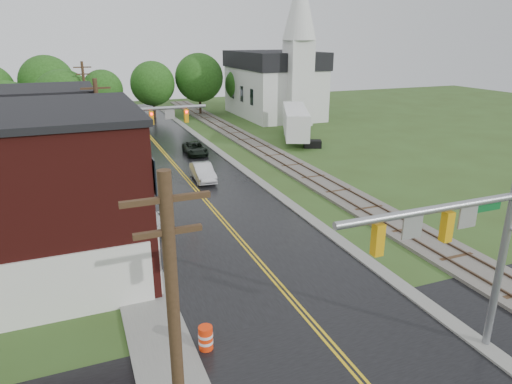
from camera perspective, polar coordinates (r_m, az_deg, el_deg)
main_road at (r=41.03m, az=-9.34°, el=2.41°), size 10.00×90.00×0.02m
cross_road at (r=17.62m, az=13.41°, el=-22.26°), size 60.00×9.00×0.02m
curb_right at (r=47.04m, az=-4.29°, el=4.73°), size 0.80×70.00×0.12m
sidewalk_left at (r=35.48m, az=-17.29°, el=-0.84°), size 2.40×50.00×0.12m
yellow_house at (r=35.59m, az=-25.64°, el=3.59°), size 8.00×7.00×6.40m
darkred_building at (r=44.52m, az=-23.67°, el=5.29°), size 7.00×6.00×4.40m
church at (r=68.61m, az=2.63°, el=14.16°), size 10.40×18.40×20.00m
railroad at (r=48.55m, az=0.90°, el=5.36°), size 3.20×80.00×0.30m
traffic_signal_near at (r=17.06m, az=24.34°, el=-5.22°), size 7.34×0.30×7.20m
traffic_signal_far at (r=36.42m, az=-14.05°, el=8.08°), size 7.34×0.43×7.20m
utility_pole_a at (r=10.95m, az=-9.93°, el=-19.34°), size 1.80×0.28×9.00m
utility_pole_b at (r=31.28m, az=-18.70°, el=5.46°), size 1.80×0.28×9.00m
utility_pole_c at (r=52.97m, az=-20.43°, el=10.42°), size 1.80×0.28×9.00m
tree_left_c at (r=49.22m, az=-28.46°, el=8.53°), size 6.00×6.00×7.65m
tree_left_e at (r=54.82m, az=-22.69°, el=10.50°), size 6.40×6.40×8.16m
suv_dark at (r=47.07m, az=-7.63°, el=5.40°), size 2.22×4.49×1.22m
sedan_silver at (r=38.32m, az=-6.67°, el=2.47°), size 1.72×4.38×1.42m
pickup_white at (r=30.02m, az=-13.71°, el=-2.89°), size 2.16×4.24×1.18m
semi_trailer at (r=53.40m, az=4.98°, el=8.82°), size 6.80×11.50×3.66m
construction_barrel at (r=18.45m, az=-6.31°, el=-17.69°), size 0.64×0.64×0.99m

